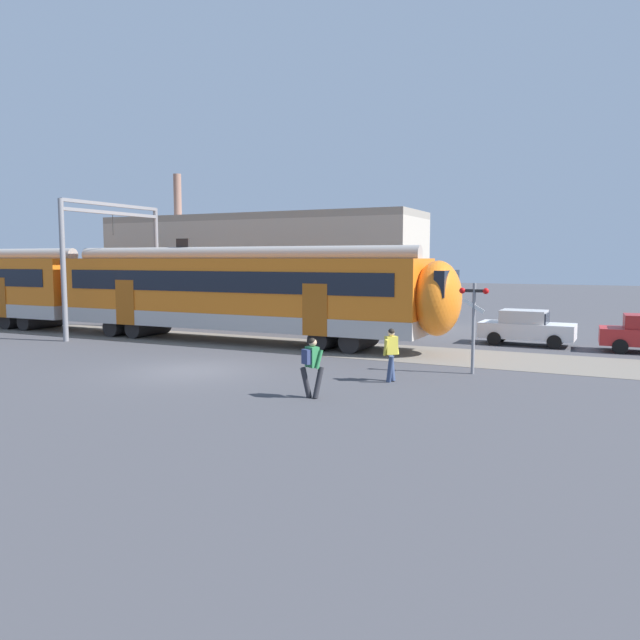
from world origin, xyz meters
TOP-DOWN VIEW (x-y plane):
  - ground_plane at (0.00, 0.00)m, footprint 160.00×160.00m
  - track_bed at (-13.88, 6.88)m, footprint 80.00×4.40m
  - commuter_train at (-11.39, 6.87)m, footprint 38.05×3.07m
  - pedestrian_green at (5.55, -1.99)m, footprint 0.66×0.56m
  - pedestrian_yellow at (6.76, 1.10)m, footprint 0.45×0.69m
  - parked_car_white at (9.43, 11.49)m, footprint 4.04×1.84m
  - catenary_gantry at (-9.87, 6.88)m, footprint 0.24×6.64m
  - crossing_signal at (8.76, 3.52)m, footprint 0.96×0.22m
  - background_building at (-6.88, 15.82)m, footprint 19.99×5.00m

SIDE VIEW (x-z plane):
  - ground_plane at x=0.00m, z-range 0.00..0.00m
  - track_bed at x=-13.88m, z-range 0.00..0.01m
  - parked_car_white at x=9.43m, z-range 0.01..1.55m
  - pedestrian_yellow at x=6.76m, z-range 0.13..1.80m
  - pedestrian_green at x=5.55m, z-range 0.16..1.82m
  - crossing_signal at x=8.76m, z-range 0.51..3.51m
  - commuter_train at x=-11.39m, z-range -0.11..4.62m
  - background_building at x=-6.88m, z-range -1.39..7.81m
  - catenary_gantry at x=-9.87m, z-range 1.05..7.58m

